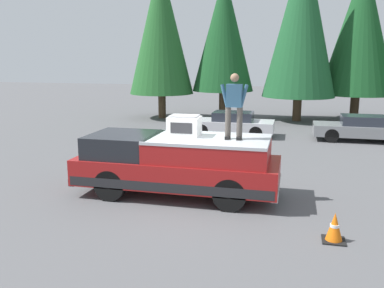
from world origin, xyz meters
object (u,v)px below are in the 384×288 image
(parked_car_grey, at_px, (361,128))
(traffic_cone, at_px, (334,228))
(pickup_truck, at_px, (177,164))
(person_on_truck_bed, at_px, (234,105))
(parked_car_silver, at_px, (231,124))
(compressor_unit, at_px, (184,126))

(parked_car_grey, height_order, traffic_cone, parked_car_grey)
(pickup_truck, xyz_separation_m, person_on_truck_bed, (-0.02, -1.53, 1.68))
(person_on_truck_bed, height_order, parked_car_silver, person_on_truck_bed)
(pickup_truck, relative_size, compressor_unit, 6.60)
(parked_car_grey, bearing_deg, person_on_truck_bed, 154.21)
(person_on_truck_bed, distance_m, parked_car_silver, 9.49)
(pickup_truck, distance_m, parked_car_silver, 9.15)
(parked_car_grey, relative_size, traffic_cone, 6.61)
(person_on_truck_bed, distance_m, traffic_cone, 3.89)
(parked_car_silver, bearing_deg, traffic_cone, -161.13)
(compressor_unit, bearing_deg, person_on_truck_bed, -96.63)
(parked_car_grey, bearing_deg, traffic_cone, 169.65)
(pickup_truck, height_order, traffic_cone, pickup_truck)
(compressor_unit, distance_m, parked_car_silver, 9.11)
(parked_car_silver, relative_size, traffic_cone, 6.61)
(compressor_unit, relative_size, person_on_truck_bed, 0.50)
(traffic_cone, bearing_deg, pickup_truck, 62.49)
(pickup_truck, bearing_deg, parked_car_silver, -0.78)
(parked_car_grey, bearing_deg, parked_car_silver, 91.23)
(parked_car_grey, bearing_deg, compressor_unit, 147.36)
(compressor_unit, height_order, parked_car_silver, compressor_unit)
(pickup_truck, xyz_separation_m, compressor_unit, (0.13, -0.17, 1.05))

